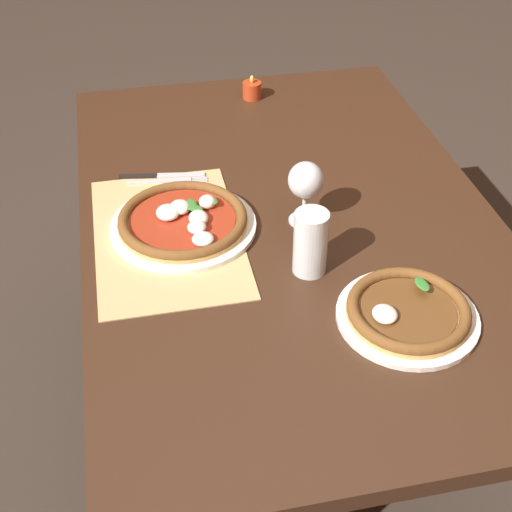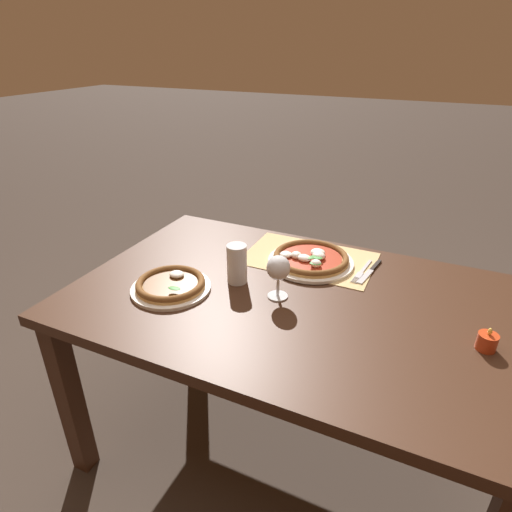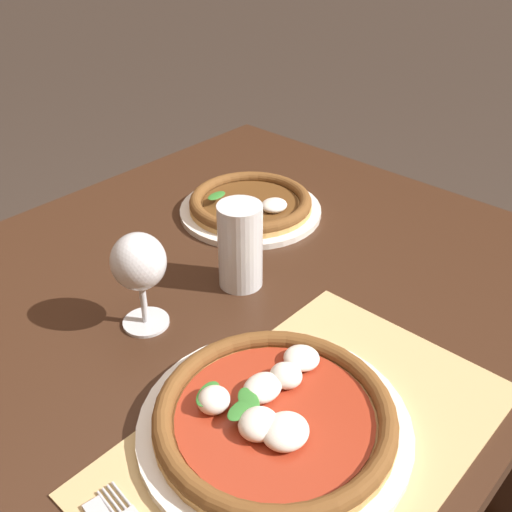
% 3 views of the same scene
% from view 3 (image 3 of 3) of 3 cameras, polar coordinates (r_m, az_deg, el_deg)
% --- Properties ---
extents(dining_table, '(1.49, 0.96, 0.74)m').
position_cam_3_polar(dining_table, '(0.95, -10.44, -12.28)').
color(dining_table, '#382114').
rests_on(dining_table, ground).
extents(paper_placemat, '(0.51, 0.32, 0.00)m').
position_cam_3_polar(paper_placemat, '(0.76, 5.04, -16.87)').
color(paper_placemat, tan).
rests_on(paper_placemat, dining_table).
extents(pizza_near, '(0.33, 0.33, 0.05)m').
position_cam_3_polar(pizza_near, '(0.75, 1.74, -15.09)').
color(pizza_near, silver).
rests_on(pizza_near, paper_placemat).
extents(pizza_far, '(0.28, 0.28, 0.04)m').
position_cam_3_polar(pizza_far, '(1.18, -0.49, 4.88)').
color(pizza_far, silver).
rests_on(pizza_far, dining_table).
extents(wine_glass, '(0.08, 0.08, 0.16)m').
position_cam_3_polar(wine_glass, '(0.86, -11.09, -0.90)').
color(wine_glass, silver).
rests_on(wine_glass, dining_table).
extents(pint_glass, '(0.07, 0.07, 0.15)m').
position_cam_3_polar(pint_glass, '(0.95, -1.51, 0.84)').
color(pint_glass, silver).
rests_on(pint_glass, dining_table).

